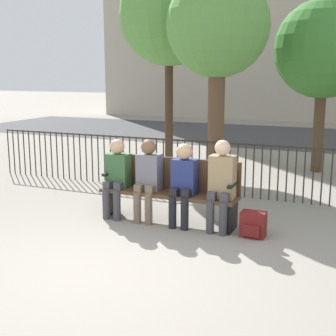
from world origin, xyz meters
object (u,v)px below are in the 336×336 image
backpack (253,225)px  tree_1 (169,16)px  park_bench (170,187)px  tree_0 (218,28)px  seated_person_1 (148,176)px  tree_2 (324,50)px  seated_person_2 (183,180)px  seated_person_0 (117,173)px  seated_person_3 (221,181)px

backpack → tree_1: tree_1 is taller
park_bench → tree_0: (-0.27, 2.96, 2.47)m
seated_person_1 → backpack: 1.65m
backpack → tree_2: tree_2 is taller
seated_person_2 → tree_1: size_ratio=0.26×
seated_person_1 → seated_person_0: bearing=-179.8°
seated_person_2 → backpack: bearing=-3.8°
seated_person_3 → backpack: size_ratio=3.72×
seated_person_1 → tree_0: tree_0 is taller
seated_person_3 → seated_person_2: bearing=-179.6°
seated_person_2 → tree_0: tree_0 is taller
seated_person_1 → seated_person_2: (0.55, -0.00, -0.01)m
seated_person_0 → seated_person_2: seated_person_0 is taller
backpack → seated_person_0: bearing=178.2°
seated_person_3 → tree_0: size_ratio=0.31×
park_bench → seated_person_1: size_ratio=1.69×
tree_2 → seated_person_3: bearing=-99.6°
seated_person_1 → tree_1: size_ratio=0.27×
park_bench → seated_person_2: seated_person_2 is taller
seated_person_3 → tree_1: 5.50m
park_bench → seated_person_1: (-0.29, -0.13, 0.17)m
park_bench → backpack: park_bench is taller
seated_person_1 → tree_0: size_ratio=0.30×
park_bench → backpack: bearing=-8.9°
seated_person_0 → seated_person_1: bearing=0.2°
seated_person_0 → backpack: (2.08, -0.07, -0.50)m
seated_person_0 → tree_0: size_ratio=0.29×
park_bench → tree_0: 3.87m
seated_person_0 → tree_0: bearing=80.1°
seated_person_2 → tree_2: size_ratio=0.32×
seated_person_0 → park_bench: bearing=9.4°
seated_person_2 → tree_1: 5.29m
seated_person_0 → seated_person_3: (1.61, 0.00, 0.04)m
seated_person_3 → tree_0: tree_0 is taller
seated_person_1 → seated_person_2: size_ratio=1.02×
backpack → tree_1: size_ratio=0.07×
seated_person_1 → backpack: seated_person_1 is taller
seated_person_2 → backpack: 1.13m
seated_person_2 → tree_2: tree_2 is taller
seated_person_3 → backpack: seated_person_3 is taller
backpack → tree_2: size_ratio=0.09×
backpack → tree_1: (-3.00, 4.16, 3.20)m
seated_person_0 → tree_0: tree_0 is taller
tree_2 → tree_0: bearing=-141.0°
backpack → tree_0: (-1.54, 3.16, 2.80)m
park_bench → backpack: 1.33m
seated_person_1 → park_bench: bearing=24.1°
seated_person_2 → tree_0: bearing=99.6°
park_bench → tree_1: bearing=113.5°
backpack → tree_2: bearing=86.3°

